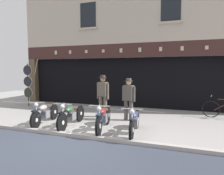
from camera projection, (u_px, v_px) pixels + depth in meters
The scene contains 11 objects.
ground at pixel (50, 151), 5.02m from camera, with size 23.83×22.00×0.18m.
shop_facade at pixel (131, 73), 12.35m from camera, with size 12.13×4.42×6.60m.
motorcycle_left at pixel (45, 113), 7.38m from camera, with size 0.62×1.93×0.90m.
motorcycle_center_left at pixel (71, 115), 7.04m from camera, with size 0.62×2.02×0.90m.
motorcycle_center at pixel (104, 117), 6.62m from camera, with size 0.65×2.07×0.92m.
motorcycle_center_right at pixel (135, 121), 6.22m from camera, with size 0.62×1.92×0.90m.
salesman_left at pixel (103, 94), 8.42m from camera, with size 0.56×0.36×1.75m.
shopkeeper_center at pixel (129, 97), 7.86m from camera, with size 0.55×0.33×1.64m.
tyre_sign_pole at pixel (28, 82), 11.09m from camera, with size 0.56×0.06×2.29m.
advert_board_near at pixel (179, 73), 9.90m from camera, with size 0.79×0.03×0.88m.
advert_board_far at pixel (204, 71), 9.52m from camera, with size 0.81×0.03×0.90m.
Camera 1 is at (3.08, -5.05, 1.97)m, focal length 32.64 mm.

